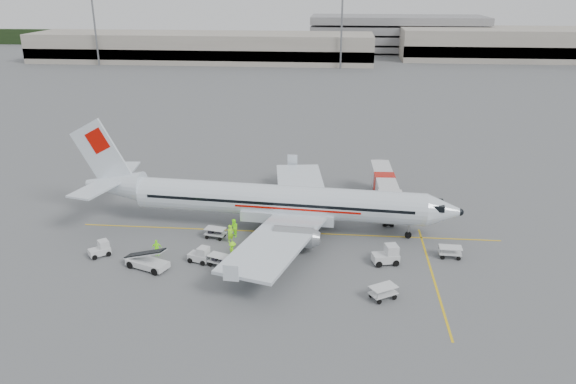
% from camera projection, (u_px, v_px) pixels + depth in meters
% --- Properties ---
extents(ground, '(360.00, 360.00, 0.00)m').
position_uv_depth(ground, '(286.00, 232.00, 59.03)').
color(ground, '#56595B').
extents(stripe_lead, '(44.00, 0.20, 0.01)m').
position_uv_depth(stripe_lead, '(286.00, 232.00, 59.03)').
color(stripe_lead, yellow).
rests_on(stripe_lead, ground).
extents(stripe_cross, '(0.20, 20.00, 0.01)m').
position_uv_depth(stripe_cross, '(433.00, 276.00, 50.36)').
color(stripe_cross, yellow).
rests_on(stripe_cross, ground).
extents(terminal_west, '(110.00, 22.00, 9.00)m').
position_uv_depth(terminal_west, '(202.00, 47.00, 181.98)').
color(terminal_west, gray).
rests_on(terminal_west, ground).
extents(terminal_east, '(90.00, 26.00, 10.00)m').
position_uv_depth(terminal_east, '(537.00, 44.00, 186.24)').
color(terminal_east, gray).
rests_on(terminal_east, ground).
extents(parking_garage, '(62.00, 24.00, 14.00)m').
position_uv_depth(parking_garage, '(397.00, 33.00, 203.40)').
color(parking_garage, slate).
rests_on(parking_garage, ground).
extents(treeline, '(300.00, 3.00, 6.00)m').
position_uv_depth(treeline, '(329.00, 40.00, 220.95)').
color(treeline, black).
rests_on(treeline, ground).
extents(mast_west, '(3.20, 1.20, 22.00)m').
position_uv_depth(mast_west, '(95.00, 29.00, 171.11)').
color(mast_west, slate).
rests_on(mast_west, ground).
extents(mast_center, '(3.20, 1.20, 22.00)m').
position_uv_depth(mast_center, '(342.00, 31.00, 164.60)').
color(mast_center, slate).
rests_on(mast_center, ground).
extents(aircraft, '(42.19, 34.24, 11.00)m').
position_uv_depth(aircraft, '(279.00, 180.00, 57.91)').
color(aircraft, silver).
rests_on(aircraft, ground).
extents(jet_bridge, '(3.48, 15.41, 4.02)m').
position_uv_depth(jet_bridge, '(384.00, 191.00, 64.96)').
color(jet_bridge, silver).
rests_on(jet_bridge, ground).
extents(belt_loader, '(5.62, 3.77, 2.85)m').
position_uv_depth(belt_loader, '(147.00, 254.00, 51.21)').
color(belt_loader, silver).
rests_on(belt_loader, ground).
extents(tug_fore, '(2.66, 1.91, 1.85)m').
position_uv_depth(tug_fore, '(386.00, 254.00, 52.25)').
color(tug_fore, silver).
rests_on(tug_fore, ground).
extents(tug_mid, '(2.27, 1.71, 1.56)m').
position_uv_depth(tug_mid, '(199.00, 254.00, 52.62)').
color(tug_mid, silver).
rests_on(tug_mid, ground).
extents(tug_aft, '(2.21, 2.10, 1.50)m').
position_uv_depth(tug_aft, '(99.00, 249.00, 53.75)').
color(tug_aft, silver).
rests_on(tug_aft, ground).
extents(cart_loaded_a, '(2.35, 1.86, 1.07)m').
position_uv_depth(cart_loaded_a, '(220.00, 260.00, 51.98)').
color(cart_loaded_a, silver).
rests_on(cart_loaded_a, ground).
extents(cart_loaded_b, '(2.30, 1.64, 1.09)m').
position_uv_depth(cart_loaded_b, '(215.00, 233.00, 57.59)').
color(cart_loaded_b, silver).
rests_on(cart_loaded_b, ground).
extents(cart_empty_a, '(2.58, 2.30, 1.16)m').
position_uv_depth(cart_empty_a, '(383.00, 292.00, 46.57)').
color(cart_empty_a, silver).
rests_on(cart_empty_a, ground).
extents(cart_empty_b, '(2.17, 1.34, 1.11)m').
position_uv_depth(cart_empty_b, '(450.00, 252.00, 53.53)').
color(cart_empty_b, silver).
rests_on(cart_empty_b, ground).
extents(cone_nose, '(0.36, 0.36, 0.59)m').
position_uv_depth(cone_nose, '(451.00, 246.00, 55.26)').
color(cone_nose, '#F14F08').
rests_on(cone_nose, ground).
extents(cone_port, '(0.38, 0.38, 0.63)m').
position_uv_depth(cone_port, '(294.00, 171.00, 76.95)').
color(cone_port, '#F14F08').
rests_on(cone_port, ground).
extents(cone_stbd, '(0.36, 0.36, 0.59)m').
position_uv_depth(cone_stbd, '(278.00, 270.00, 50.71)').
color(cone_stbd, '#F14F08').
rests_on(cone_stbd, ground).
extents(crew_a, '(0.80, 0.79, 1.87)m').
position_uv_depth(crew_a, '(231.00, 234.00, 56.53)').
color(crew_a, '#8FFC14').
rests_on(crew_a, ground).
extents(crew_b, '(1.12, 1.18, 1.92)m').
position_uv_depth(crew_b, '(234.00, 228.00, 57.75)').
color(crew_b, '#8FFC14').
rests_on(crew_b, ground).
extents(crew_c, '(1.27, 1.41, 1.90)m').
position_uv_depth(crew_c, '(233.00, 251.00, 52.84)').
color(crew_c, '#8FFC14').
rests_on(crew_c, ground).
extents(crew_d, '(1.01, 0.56, 1.63)m').
position_uv_depth(crew_d, '(157.00, 248.00, 53.83)').
color(crew_d, '#8FFC14').
rests_on(crew_d, ground).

